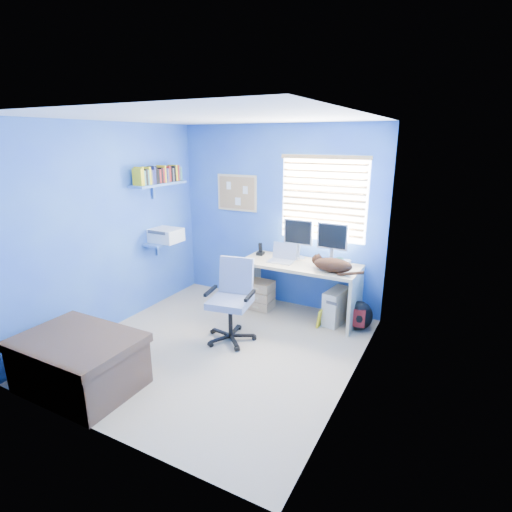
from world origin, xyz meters
The scene contains 23 objects.
floor centered at (0.00, 0.00, 0.00)m, with size 3.00×3.20×0.00m, color tan.
ceiling centered at (0.00, 0.00, 2.50)m, with size 3.00×3.20×0.00m, color white.
wall_back centered at (0.00, 1.60, 1.25)m, with size 3.00×0.01×2.50m, color blue.
wall_front centered at (0.00, -1.60, 1.25)m, with size 3.00×0.01×2.50m, color blue.
wall_left centered at (-1.50, 0.00, 1.25)m, with size 0.01×3.20×2.50m, color blue.
wall_right centered at (1.50, 0.00, 1.25)m, with size 0.01×3.20×2.50m, color blue.
desk centered at (0.48, 1.26, 0.37)m, with size 1.54×0.65×0.74m, color #DFB97D.
laptop centered at (0.24, 1.19, 0.85)m, with size 0.33×0.26×0.22m, color silver.
monitor_left centered at (0.38, 1.45, 1.01)m, with size 0.40×0.12×0.54m, color silver.
monitor_right centered at (0.85, 1.43, 1.01)m, with size 0.40×0.12×0.54m, color silver.
phone centered at (-0.15, 1.36, 0.82)m, with size 0.09×0.11×0.17m, color black.
mug centered at (0.97, 1.39, 0.79)m, with size 0.10×0.09×0.10m, color #30766E.
cd_spindle centered at (1.04, 1.43, 0.78)m, with size 0.13×0.13×0.07m, color silver.
cat centered at (0.96, 1.12, 0.82)m, with size 0.48×0.25×0.17m, color black.
tower_pc centered at (0.99, 1.27, 0.23)m, with size 0.19×0.44×0.45m, color beige.
drawer_boxes centered at (-0.09, 1.23, 0.20)m, with size 0.35×0.28×0.41m, color tan.
yellow_book centered at (0.85, 1.07, 0.12)m, with size 0.03×0.17×0.24m, color yellow.
backpack centered at (1.31, 1.23, 0.19)m, with size 0.32×0.24×0.37m, color black.
bed_corner centered at (-0.75, -1.23, 0.26)m, with size 1.08×0.77×0.52m, color #503428.
office_chair centered at (0.02, 0.29, 0.36)m, with size 0.65×0.65×0.96m.
window_blinds centered at (0.65, 1.57, 1.55)m, with size 1.15×0.05×1.10m.
corkboard centered at (-0.65, 1.58, 1.55)m, with size 0.64×0.02×0.52m.
wall_shelves centered at (-1.35, 0.75, 1.43)m, with size 0.42×0.90×1.05m.
Camera 1 is at (2.29, -3.41, 2.30)m, focal length 28.00 mm.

